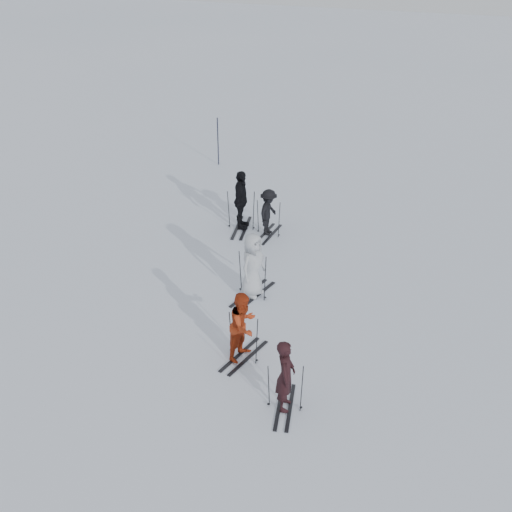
{
  "coord_description": "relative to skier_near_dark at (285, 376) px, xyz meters",
  "views": [
    {
      "loc": [
        5.61,
        -13.2,
        9.15
      ],
      "look_at": [
        0.0,
        1.0,
        1.0
      ],
      "focal_mm": 45.0,
      "sensor_mm": 36.0,
      "label": 1
    }
  ],
  "objects": [
    {
      "name": "skis_uphill_left",
      "position": [
        -4.21,
        7.7,
        -0.14
      ],
      "size": [
        2.02,
        1.35,
        1.35
      ],
      "primitive_type": null,
      "rotation": [
        0.0,
        0.0,
        1.78
      ],
      "color": "black",
      "rests_on": "ground"
    },
    {
      "name": "skier_grey",
      "position": [
        -2.3,
        3.94,
        0.08
      ],
      "size": [
        0.75,
        0.98,
        1.8
      ],
      "primitive_type": "imported",
      "rotation": [
        0.0,
        0.0,
        1.36
      ],
      "color": "#AFB4B9",
      "rests_on": "ground"
    },
    {
      "name": "ground",
      "position": [
        -2.35,
        3.32,
        -0.82
      ],
      "size": [
        120.0,
        120.0,
        0.0
      ],
      "primitive_type": "plane",
      "color": "silver",
      "rests_on": "ground"
    },
    {
      "name": "skier_red",
      "position": [
        -1.47,
        1.3,
        0.03
      ],
      "size": [
        0.79,
        0.93,
        1.69
      ],
      "primitive_type": "imported",
      "rotation": [
        0.0,
        0.0,
        1.36
      ],
      "color": "#A83112",
      "rests_on": "ground"
    },
    {
      "name": "skier_near_dark",
      "position": [
        0.0,
        0.0,
        0.0
      ],
      "size": [
        0.51,
        0.67,
        1.64
      ],
      "primitive_type": "imported",
      "rotation": [
        0.0,
        0.0,
        1.8
      ],
      "color": "black",
      "rests_on": "ground"
    },
    {
      "name": "skis_uphill_far",
      "position": [
        -3.22,
        7.6,
        -0.22
      ],
      "size": [
        1.66,
        0.91,
        1.2
      ],
      "primitive_type": null,
      "rotation": [
        0.0,
        0.0,
        1.54
      ],
      "color": "black",
      "rests_on": "ground"
    },
    {
      "name": "skis_near_dark",
      "position": [
        0.0,
        0.0,
        -0.26
      ],
      "size": [
        1.68,
        1.13,
        1.12
      ],
      "primitive_type": null,
      "rotation": [
        0.0,
        0.0,
        1.8
      ],
      "color": "black",
      "rests_on": "ground"
    },
    {
      "name": "piste_marker",
      "position": [
        -7.45,
        13.0,
        0.17
      ],
      "size": [
        0.05,
        0.05,
        1.97
      ],
      "primitive_type": "cylinder",
      "rotation": [
        0.0,
        0.0,
        0.29
      ],
      "color": "black",
      "rests_on": "ground"
    },
    {
      "name": "skier_uphill_left",
      "position": [
        -4.21,
        7.7,
        0.16
      ],
      "size": [
        0.71,
        1.22,
        1.96
      ],
      "primitive_type": "imported",
      "rotation": [
        0.0,
        0.0,
        1.78
      ],
      "color": "black",
      "rests_on": "ground"
    },
    {
      "name": "skis_red",
      "position": [
        -1.47,
        1.3,
        -0.22
      ],
      "size": [
        1.77,
        1.18,
        1.19
      ],
      "primitive_type": null,
      "rotation": [
        0.0,
        0.0,
        1.36
      ],
      "color": "black",
      "rests_on": "ground"
    },
    {
      "name": "skier_uphill_far",
      "position": [
        -3.22,
        7.6,
        -0.06
      ],
      "size": [
        0.59,
        0.99,
        1.51
      ],
      "primitive_type": "imported",
      "rotation": [
        0.0,
        0.0,
        1.54
      ],
      "color": "black",
      "rests_on": "ground"
    },
    {
      "name": "skis_grey",
      "position": [
        -2.3,
        3.94,
        -0.17
      ],
      "size": [
        1.95,
        1.3,
        1.3
      ],
      "primitive_type": null,
      "rotation": [
        0.0,
        0.0,
        1.36
      ],
      "color": "black",
      "rests_on": "ground"
    }
  ]
}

